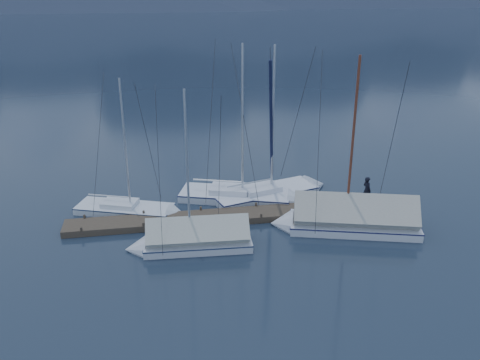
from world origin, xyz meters
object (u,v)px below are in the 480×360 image
object	(u,v)px
sailboat_open_left	(138,211)
sailboat_open_mid	(251,198)
sailboat_open_right	(279,192)
sailboat_covered_near	(343,220)
person	(367,190)
sailboat_covered_far	(188,240)

from	to	relation	value
sailboat_open_left	sailboat_open_mid	bearing A→B (deg)	6.19
sailboat_open_right	sailboat_covered_near	size ratio (longest dim) A/B	0.98
sailboat_covered_near	sailboat_open_left	bearing A→B (deg)	160.83
sailboat_open_left	sailboat_open_right	size ratio (longest dim) A/B	0.85
sailboat_covered_near	person	xyz separation A→B (m)	(2.10, 2.11, 0.62)
sailboat_open_mid	sailboat_covered_near	distance (m)	5.77
sailboat_open_right	person	distance (m)	5.12
sailboat_covered_far	sailboat_covered_near	bearing A→B (deg)	4.84
sailboat_covered_far	sailboat_open_left	bearing A→B (deg)	119.32
sailboat_open_mid	sailboat_covered_near	world-z (taller)	sailboat_open_mid
sailboat_open_mid	person	size ratio (longest dim) A/B	6.31
sailboat_open_left	sailboat_open_mid	distance (m)	6.37
sailboat_open_mid	sailboat_open_right	size ratio (longest dim) A/B	1.02
sailboat_open_mid	person	bearing A→B (deg)	-19.58
sailboat_open_mid	sailboat_covered_near	size ratio (longest dim) A/B	1.00
sailboat_covered_near	sailboat_covered_far	xyz separation A→B (m)	(-7.86, -0.67, -0.07)
sailboat_covered_near	person	bearing A→B (deg)	45.09
sailboat_covered_far	person	xyz separation A→B (m)	(9.96, 2.77, 0.70)
sailboat_open_mid	sailboat_open_right	bearing A→B (deg)	17.82
sailboat_open_right	sailboat_covered_far	size ratio (longest dim) A/B	1.14
sailboat_open_left	sailboat_covered_near	bearing A→B (deg)	-19.17
sailboat_open_mid	sailboat_open_right	distance (m)	1.84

